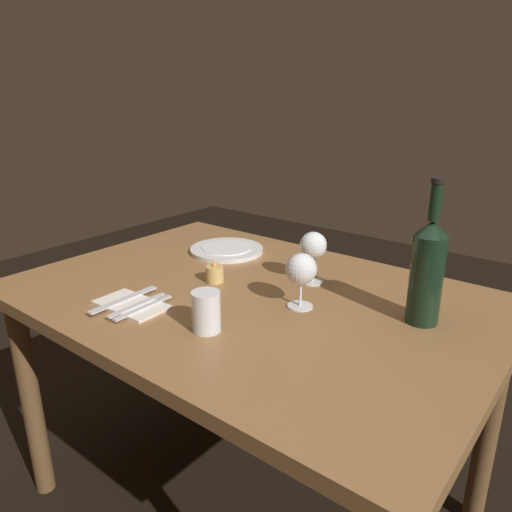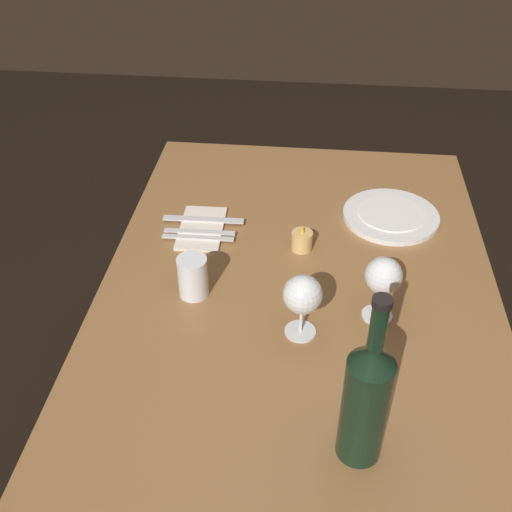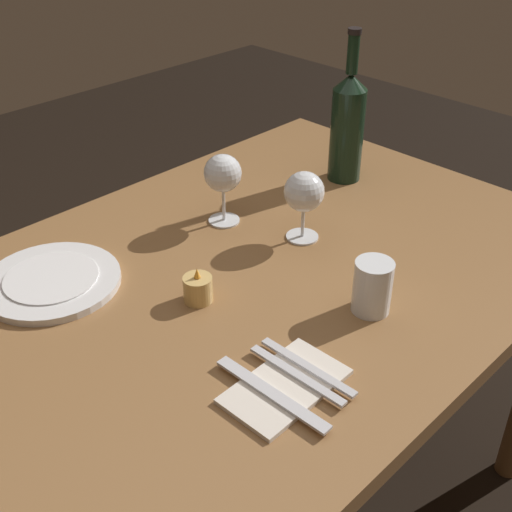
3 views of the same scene
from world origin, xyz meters
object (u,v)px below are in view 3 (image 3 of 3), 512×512
at_px(dinner_plate, 52,281).
at_px(wine_glass_right, 304,193).
at_px(votive_candle, 197,289).
at_px(fork_outer, 308,367).
at_px(wine_glass_left, 223,175).
at_px(wine_bottle, 347,125).
at_px(folded_napkin, 285,386).
at_px(water_tumbler, 372,289).
at_px(fork_inner, 297,375).
at_px(table_knife, 271,393).

bearing_deg(dinner_plate, wine_glass_right, 154.14).
relative_size(votive_candle, fork_outer, 0.37).
xyz_separation_m(wine_glass_left, wine_bottle, (-0.34, 0.05, 0.03)).
height_order(wine_bottle, fork_outer, wine_bottle).
xyz_separation_m(wine_glass_right, folded_napkin, (0.34, 0.27, -0.10)).
distance_m(wine_bottle, dinner_plate, 0.74).
bearing_deg(fork_outer, dinner_plate, -72.54).
height_order(wine_glass_right, folded_napkin, wine_glass_right).
relative_size(water_tumbler, dinner_plate, 0.39).
relative_size(dinner_plate, fork_outer, 1.39).
bearing_deg(votive_candle, folded_napkin, 78.24).
bearing_deg(wine_glass_right, folded_napkin, 38.04).
bearing_deg(fork_inner, wine_glass_left, -120.35).
height_order(wine_glass_left, table_knife, wine_glass_left).
xyz_separation_m(water_tumbler, fork_outer, (0.20, 0.03, -0.03)).
xyz_separation_m(wine_glass_left, folded_napkin, (0.28, 0.43, -0.10)).
height_order(water_tumbler, fork_inner, water_tumbler).
distance_m(dinner_plate, fork_outer, 0.51).
height_order(wine_glass_right, table_knife, wine_glass_right).
relative_size(fork_inner, table_knife, 0.86).
xyz_separation_m(water_tumbler, dinner_plate, (0.35, -0.46, -0.04)).
relative_size(water_tumbler, fork_outer, 0.54).
relative_size(wine_glass_right, votive_candle, 2.16).
bearing_deg(fork_outer, wine_glass_right, -137.52).
xyz_separation_m(wine_glass_left, votive_candle, (0.22, 0.17, -0.09)).
height_order(wine_bottle, fork_inner, wine_bottle).
distance_m(wine_glass_right, water_tumbler, 0.27).
distance_m(wine_glass_right, fork_inner, 0.43).
distance_m(wine_bottle, fork_outer, 0.69).
bearing_deg(wine_bottle, fork_inner, 32.65).
distance_m(wine_glass_left, table_knife, 0.54).
relative_size(fork_inner, fork_outer, 1.00).
bearing_deg(fork_inner, water_tumbler, -173.28).
relative_size(wine_glass_left, folded_napkin, 0.79).
xyz_separation_m(wine_glass_left, wine_glass_right, (-0.07, 0.16, -0.01)).
bearing_deg(wine_glass_right, table_knife, 35.73).
bearing_deg(wine_glass_left, wine_bottle, 171.65).
xyz_separation_m(wine_glass_right, dinner_plate, (0.45, -0.22, -0.09)).
distance_m(water_tumbler, fork_inner, 0.22).
xyz_separation_m(wine_bottle, dinner_plate, (0.72, -0.10, -0.13)).
relative_size(votive_candle, folded_napkin, 0.35).
relative_size(wine_bottle, folded_napkin, 1.81).
bearing_deg(water_tumbler, wine_glass_right, -112.01).
xyz_separation_m(dinner_plate, table_knife, (-0.07, 0.48, 0.00)).
relative_size(wine_glass_right, water_tumbler, 1.50).
relative_size(wine_bottle, votive_candle, 5.19).
relative_size(wine_bottle, water_tumbler, 3.60).
bearing_deg(table_knife, wine_glass_right, -144.27).
distance_m(wine_glass_left, folded_napkin, 0.52).
relative_size(wine_glass_right, dinner_plate, 0.58).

